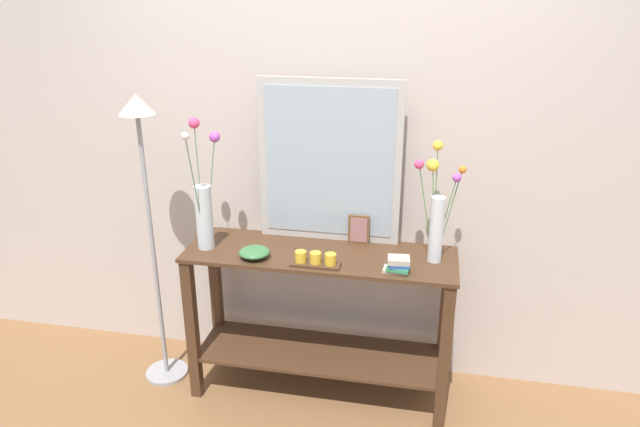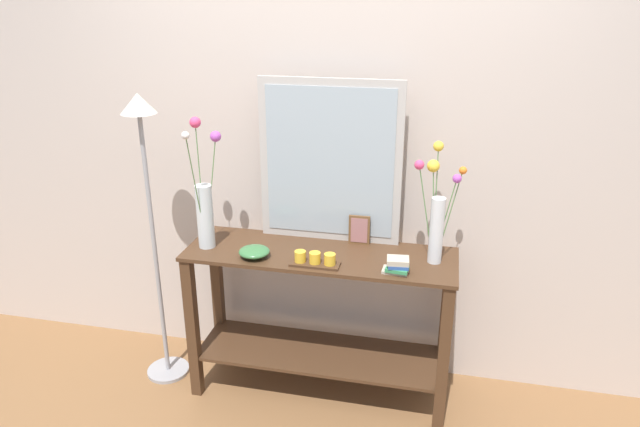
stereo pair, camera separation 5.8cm
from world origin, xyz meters
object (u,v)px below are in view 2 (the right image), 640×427
Objects in this scene: console_table at (320,308)px; candle_tray at (315,260)px; mirror_leaning at (330,162)px; tall_vase_left at (205,205)px; decorative_bowl at (254,252)px; book_stack at (397,266)px; vase_right at (437,213)px; floor_lamp at (148,195)px; picture_frame_small at (359,230)px.

console_table is 0.38m from candle_tray.
mirror_leaning is 0.68m from tall_vase_left.
book_stack is (0.72, -0.02, 0.01)m from decorative_bowl.
tall_vase_left reaches higher than console_table.
vase_right is (1.16, 0.08, 0.02)m from tall_vase_left.
vase_right reaches higher than book_stack.
vase_right is 1.47m from floor_lamp.
tall_vase_left is 1.02m from book_stack.
decorative_bowl is (-0.88, -0.16, -0.22)m from vase_right.
vase_right is at bearing 3.23° from floor_lamp.
mirror_leaning reaches higher than candle_tray.
floor_lamp reaches higher than tall_vase_left.
mirror_leaning is at bearing 140.58° from book_stack.
vase_right reaches higher than decorative_bowl.
candle_tray reaches higher than decorative_bowl.
picture_frame_small is (0.77, 0.20, -0.15)m from tall_vase_left.
mirror_leaning is 0.39m from picture_frame_small.
candle_tray is at bearing -87.36° from console_table.
vase_right is (0.56, -0.15, -0.17)m from mirror_leaning.
vase_right is at bearing 47.10° from book_stack.
book_stack reaches higher than decorative_bowl.
tall_vase_left is at bearing -158.90° from mirror_leaning.
tall_vase_left is at bearing 174.76° from book_stack.
console_table is 0.81m from tall_vase_left.
console_table is 0.77m from mirror_leaning.
candle_tray is 0.94m from floor_lamp.
decorative_bowl is (0.28, -0.08, -0.20)m from tall_vase_left.
console_table is 2.38× the size of vase_right.
mirror_leaning reaches higher than vase_right.
floor_lamp is (-1.08, -0.20, 0.18)m from picture_frame_small.
decorative_bowl is at bearing -169.76° from vase_right.
book_stack is (0.41, -0.14, 0.36)m from console_table.
candle_tray is at bearing -6.18° from floor_lamp.
mirror_leaning is 0.60m from decorative_bowl.
mirror_leaning is 0.64m from book_stack.
picture_frame_small is at bearing 29.19° from decorative_bowl.
mirror_leaning is at bearing 168.02° from picture_frame_small.
picture_frame_small is (0.17, 0.30, 0.05)m from candle_tray.
mirror_leaning is at bearing 21.10° from tall_vase_left.
vase_right is 2.39× the size of candle_tray.
floor_lamp reaches higher than candle_tray.
floor_lamp is (-1.47, -0.08, 0.01)m from vase_right.
tall_vase_left is 0.31m from floor_lamp.
book_stack is at bearing -132.90° from vase_right.
vase_right is 4.53× the size of book_stack.
mirror_leaning is (0.01, 0.19, 0.75)m from console_table.
candle_tray is (0.60, -0.10, -0.20)m from tall_vase_left.
vase_right is 0.32m from book_stack.
picture_frame_small is (0.17, -0.04, -0.35)m from mirror_leaning.
candle_tray is 1.90× the size of book_stack.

